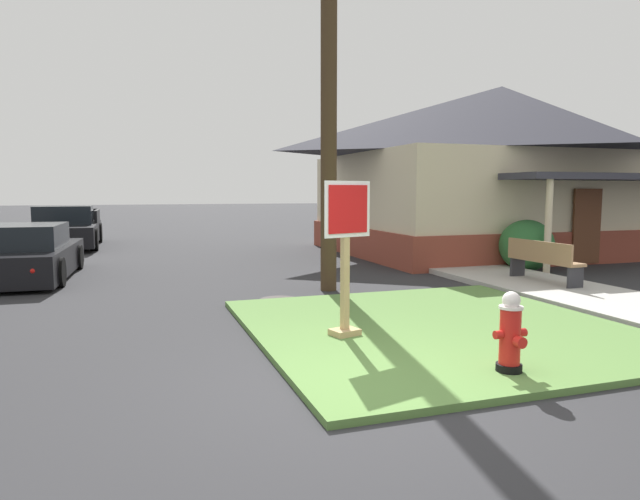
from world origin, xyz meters
TOP-DOWN VIEW (x-y plane):
  - ground_plane at (0.00, 0.00)m, footprint 160.00×160.00m
  - grass_corner_patch at (1.98, 1.97)m, footprint 5.19×5.35m
  - sidewalk_strip at (5.77, 5.99)m, footprint 2.20×16.09m
  - fire_hydrant at (1.65, -0.09)m, footprint 0.38×0.34m
  - stop_sign at (0.54, 1.85)m, footprint 0.70×0.37m
  - manhole_cover at (0.40, 4.85)m, footprint 0.70×0.70m
  - parked_sedan_black at (-4.38, 9.00)m, footprint 2.08×4.56m
  - pickup_truck_black at (-4.32, 16.45)m, footprint 2.22×5.37m
  - street_bench at (5.89, 4.40)m, footprint 0.46×1.81m
  - utility_pole at (1.60, 5.51)m, footprint 1.45×0.32m
  - corner_house at (9.41, 10.69)m, footprint 10.88×9.22m
  - shrub_near_porch at (7.17, 6.48)m, footprint 1.33×1.33m

SIDE VIEW (x-z plane):
  - ground_plane at x=0.00m, z-range 0.00..0.00m
  - manhole_cover at x=0.40m, z-range 0.00..0.02m
  - grass_corner_patch at x=1.98m, z-range 0.00..0.08m
  - sidewalk_strip at x=5.77m, z-range 0.00..0.12m
  - fire_hydrant at x=1.65m, z-range 0.05..0.92m
  - parked_sedan_black at x=-4.38m, z-range -0.08..1.17m
  - street_bench at x=5.89m, z-range 0.17..1.02m
  - pickup_truck_black at x=-4.32m, z-range -0.12..1.36m
  - shrub_near_porch at x=7.17m, z-range 0.00..1.28m
  - stop_sign at x=0.54m, z-range 0.05..2.09m
  - corner_house at x=9.41m, z-range 0.07..5.44m
  - utility_pole at x=1.60m, z-range 0.14..9.27m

